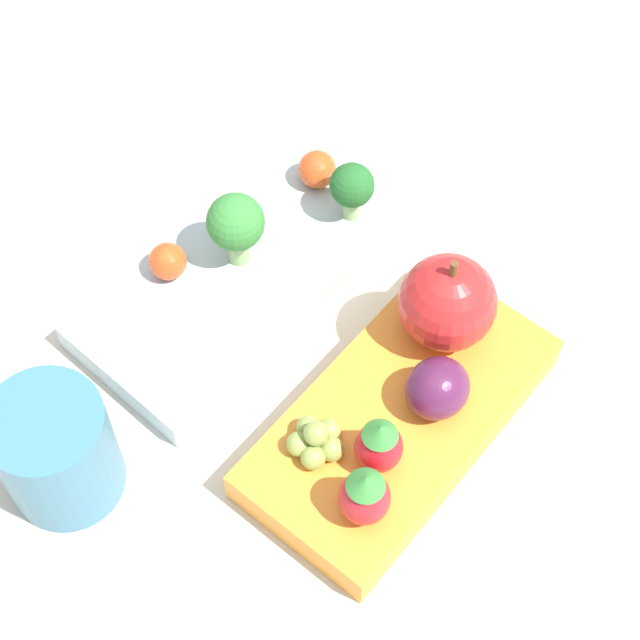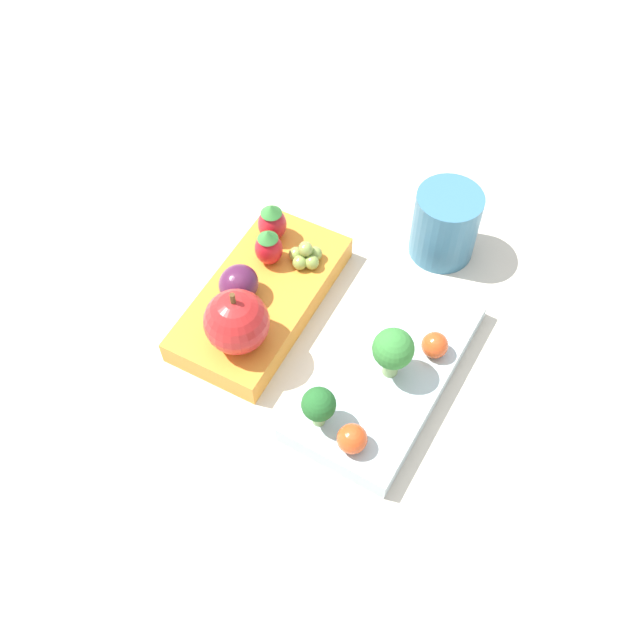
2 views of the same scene
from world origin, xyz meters
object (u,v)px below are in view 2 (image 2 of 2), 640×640
(broccoli_floret_0, at_px, (319,405))
(drinking_cup, at_px, (445,225))
(bento_box_savoury, at_px, (385,372))
(apple, at_px, (237,322))
(bento_box_fruit, at_px, (259,300))
(grape_cluster, at_px, (306,255))
(strawberry_0, at_px, (272,222))
(cherry_tomato_1, at_px, (352,439))
(broccoli_floret_1, at_px, (393,350))
(strawberry_1, at_px, (269,247))
(plum, at_px, (239,284))
(cherry_tomato_0, at_px, (435,345))

(broccoli_floret_0, height_order, drinking_cup, drinking_cup)
(bento_box_savoury, bearing_deg, apple, -66.64)
(bento_box_fruit, distance_m, grape_cluster, 0.06)
(grape_cluster, bearing_deg, strawberry_0, -100.10)
(bento_box_savoury, height_order, grape_cluster, grape_cluster)
(cherry_tomato_1, height_order, apple, apple)
(bento_box_savoury, relative_size, grape_cluster, 6.64)
(broccoli_floret_1, bearing_deg, bento_box_fruit, -91.17)
(strawberry_1, bearing_deg, bento_box_fruit, 20.69)
(apple, bearing_deg, cherry_tomato_1, 78.31)
(bento_box_fruit, distance_m, drinking_cup, 0.20)
(broccoli_floret_1, bearing_deg, apple, -68.53)
(grape_cluster, bearing_deg, drinking_cup, 138.92)
(plum, bearing_deg, cherry_tomato_1, 67.68)
(grape_cluster, bearing_deg, apple, 1.65)
(strawberry_1, relative_size, drinking_cup, 0.54)
(strawberry_0, xyz_separation_m, drinking_cup, (-0.10, 0.14, -0.01))
(broccoli_floret_0, height_order, strawberry_0, strawberry_0)
(bento_box_savoury, height_order, cherry_tomato_0, cherry_tomato_0)
(bento_box_fruit, relative_size, apple, 3.00)
(cherry_tomato_1, height_order, drinking_cup, drinking_cup)
(bento_box_savoury, distance_m, broccoli_floret_1, 0.05)
(bento_box_savoury, bearing_deg, broccoli_floret_0, -13.77)
(cherry_tomato_1, relative_size, drinking_cup, 0.33)
(cherry_tomato_0, xyz_separation_m, strawberry_0, (-0.03, -0.20, 0.01))
(bento_box_savoury, distance_m, strawberry_1, 0.16)
(cherry_tomato_1, bearing_deg, grape_cluster, -134.35)
(bento_box_savoury, xyz_separation_m, apple, (0.05, -0.12, 0.04))
(cherry_tomato_1, relative_size, strawberry_0, 0.58)
(strawberry_0, bearing_deg, grape_cluster, 79.90)
(cherry_tomato_1, bearing_deg, cherry_tomato_0, 174.22)
(broccoli_floret_0, xyz_separation_m, drinking_cup, (-0.24, -0.01, -0.01))
(broccoli_floret_1, distance_m, grape_cluster, 0.14)
(cherry_tomato_1, distance_m, drinking_cup, 0.25)
(strawberry_0, distance_m, plum, 0.08)
(cherry_tomato_1, bearing_deg, plum, -112.32)
(broccoli_floret_0, xyz_separation_m, broccoli_floret_1, (-0.07, 0.02, 0.01))
(apple, height_order, strawberry_0, apple)
(broccoli_floret_1, height_order, strawberry_1, broccoli_floret_1)
(broccoli_floret_1, xyz_separation_m, cherry_tomato_1, (0.08, 0.01, -0.02))
(apple, bearing_deg, drinking_cup, 157.30)
(bento_box_fruit, xyz_separation_m, broccoli_floret_1, (0.00, 0.15, 0.04))
(strawberry_1, bearing_deg, cherry_tomato_1, 55.11)
(broccoli_floret_1, bearing_deg, broccoli_floret_0, -18.24)
(cherry_tomato_0, xyz_separation_m, apple, (0.09, -0.15, 0.02))
(apple, xyz_separation_m, strawberry_1, (-0.09, -0.03, -0.01))
(strawberry_1, xyz_separation_m, drinking_cup, (-0.13, 0.12, -0.01))
(broccoli_floret_1, xyz_separation_m, grape_cluster, (-0.06, -0.13, -0.02))
(cherry_tomato_1, xyz_separation_m, plum, (-0.07, -0.17, 0.01))
(apple, height_order, grape_cluster, apple)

